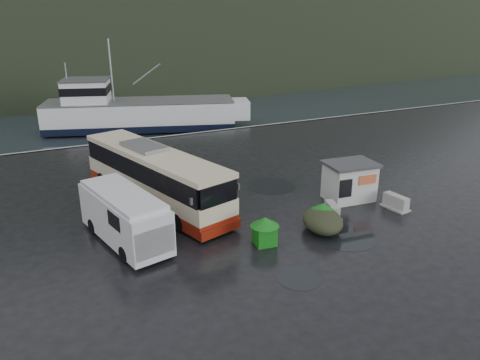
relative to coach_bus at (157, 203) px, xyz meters
name	(u,v)px	position (x,y,z in m)	size (l,w,h in m)	color
ground	(253,220)	(4.31, -4.73, 0.00)	(160.00, 160.00, 0.00)	black
harbor_water	(60,55)	(4.31, 105.27, 0.00)	(300.00, 180.00, 0.02)	black
quay_edge	(156,138)	(4.31, 15.27, 0.00)	(160.00, 0.60, 1.50)	#999993
headland	(53,32)	(14.31, 245.27, 0.00)	(780.00, 540.00, 570.00)	black
coach_bus	(157,203)	(0.00, 0.00, 0.00)	(3.15, 12.67, 3.59)	beige
white_van	(127,241)	(-2.81, -4.28, 0.00)	(2.26, 6.59, 2.76)	silver
waste_bin_left	(264,244)	(3.53, -7.61, 0.00)	(1.07, 1.07, 1.49)	#136B15
waste_bin_right	(321,227)	(7.32, -7.19, 0.00)	(1.01, 1.01, 1.40)	#136B15
dome_tent	(322,230)	(7.10, -7.57, 0.00)	(2.11, 2.96, 1.16)	#292D1B
ticket_kiosk	(348,199)	(11.16, -4.57, 0.00)	(3.10, 2.35, 2.42)	beige
jersey_barrier_a	(332,216)	(8.69, -6.26, 0.00)	(0.77, 1.53, 0.77)	#999993
jersey_barrier_b	(395,208)	(12.80, -7.00, 0.00)	(0.85, 1.70, 0.85)	#999993
fishing_trawler	(141,117)	(5.24, 24.81, 0.00)	(24.23, 5.33, 9.69)	silver
puddles	(302,216)	(7.10, -5.55, 0.01)	(7.14, 13.34, 0.01)	black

